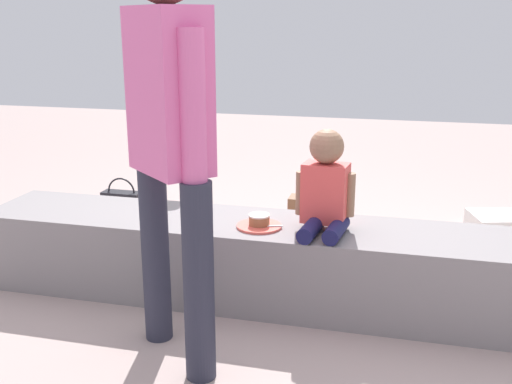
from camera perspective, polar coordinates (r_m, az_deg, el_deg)
The scene contains 13 objects.
ground_plane at distance 3.12m, azimuth 0.59°, elevation -10.06°, with size 12.00×12.00×0.00m, color #A38E89.
concrete_ledge at distance 3.04m, azimuth 0.60°, elevation -6.60°, with size 2.90×0.50×0.41m, color gray.
child_seated at distance 2.82m, azimuth 6.62°, elevation 0.46°, with size 0.28×0.32×0.48m.
adult_standing at distance 2.31m, azimuth -8.20°, elevation 6.92°, with size 0.40×0.38×1.68m.
cake_plate at distance 2.90m, azimuth 0.34°, elevation -2.97°, with size 0.22×0.22×0.07m.
gift_bag at distance 3.41m, azimuth 16.62°, elevation -5.71°, with size 0.20×0.12×0.34m.
railing_post at distance 3.92m, azimuth -5.97°, elevation 2.36°, with size 0.36×0.36×1.18m.
water_bottle_near_gift at distance 4.07m, azimuth -12.36°, elevation -2.70°, with size 0.06×0.06×0.20m.
water_bottle_far_side at distance 3.87m, azimuth -13.55°, elevation -3.55°, with size 0.08×0.08×0.23m.
party_cup_red at distance 3.94m, azimuth 1.72°, elevation -3.52°, with size 0.09×0.09×0.11m, color red.
cake_box_white at distance 4.30m, azimuth 21.86°, elevation -2.85°, with size 0.32×0.31×0.13m, color white.
handbag_black_leather at distance 4.37m, azimuth -12.61°, elevation -1.16°, with size 0.28×0.11×0.31m.
handbag_brown_canvas at distance 4.00m, azimuth 5.42°, elevation -2.13°, with size 0.32×0.14×0.36m.
Camera 1 is at (0.65, -2.73, 1.37)m, focal length 42.04 mm.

